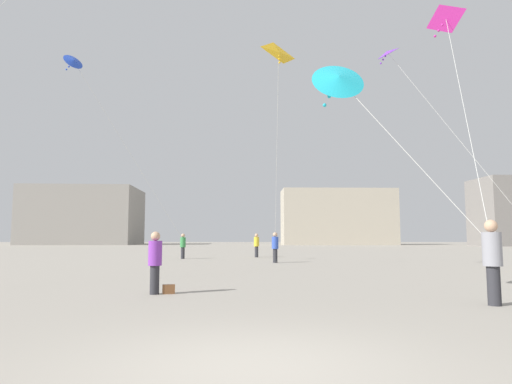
% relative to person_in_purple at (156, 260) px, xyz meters
% --- Properties ---
extents(ground_plane, '(300.00, 300.00, 0.00)m').
position_rel_person_in_purple_xyz_m(ground_plane, '(2.60, -6.65, -0.89)').
color(ground_plane, '#9E9689').
extents(person_in_purple, '(0.35, 0.35, 1.62)m').
position_rel_person_in_purple_xyz_m(person_in_purple, '(0.00, 0.00, 0.00)').
color(person_in_purple, '#2D2D33').
rests_on(person_in_purple, ground_plane).
extents(person_in_yellow, '(0.39, 0.39, 1.77)m').
position_rel_person_in_purple_xyz_m(person_in_yellow, '(2.67, 22.34, 0.08)').
color(person_in_yellow, '#2D2D33').
rests_on(person_in_yellow, ground_plane).
extents(person_in_grey, '(0.40, 0.40, 1.85)m').
position_rel_person_in_purple_xyz_m(person_in_grey, '(7.78, -1.97, 0.13)').
color(person_in_grey, '#2D2D33').
rests_on(person_in_grey, ground_plane).
extents(person_in_blue, '(0.39, 0.39, 1.77)m').
position_rel_person_in_purple_xyz_m(person_in_blue, '(3.75, 14.87, 0.09)').
color(person_in_blue, '#2D2D33').
rests_on(person_in_blue, ground_plane).
extents(person_in_green, '(0.38, 0.38, 1.74)m').
position_rel_person_in_purple_xyz_m(person_in_green, '(-2.45, 19.89, 0.07)').
color(person_in_green, '#2D2D33').
rests_on(person_in_green, ground_plane).
extents(kite_amber_delta, '(1.58, 6.74, 9.36)m').
position_rel_person_in_purple_xyz_m(kite_amber_delta, '(3.72, 8.93, 9.17)').
color(kite_amber_delta, yellow).
extents(kite_violet_diamond, '(6.68, 3.40, 10.23)m').
position_rel_person_in_purple_xyz_m(kite_violet_diamond, '(9.58, 11.12, 10.19)').
color(kite_violet_diamond, purple).
extents(kite_magenta_delta, '(2.51, 6.97, 8.65)m').
position_rel_person_in_purple_xyz_m(kite_magenta_delta, '(9.70, 4.20, 8.52)').
color(kite_magenta_delta, '#D12899').
extents(kite_cobalt_diamond, '(5.61, 8.29, 10.33)m').
position_rel_person_in_purple_xyz_m(kite_cobalt_diamond, '(-7.36, 12.33, 10.14)').
color(kite_cobalt_diamond, blue).
extents(kite_cyan_diamond, '(3.73, 1.99, 4.90)m').
position_rel_person_in_purple_xyz_m(kite_cyan_diamond, '(4.78, -0.48, 4.68)').
color(kite_cyan_diamond, '#1EB2C6').
extents(building_left_hall, '(23.45, 19.09, 12.10)m').
position_rel_person_in_purple_xyz_m(building_left_hall, '(-34.40, 86.67, 5.16)').
color(building_left_hall, gray).
rests_on(building_left_hall, ground_plane).
extents(building_centre_hall, '(23.28, 9.35, 11.39)m').
position_rel_person_in_purple_xyz_m(building_centre_hall, '(19.60, 82.80, 4.81)').
color(building_centre_hall, '#B2A893').
rests_on(building_centre_hall, ground_plane).
extents(handbag_beside_flyer, '(0.34, 0.21, 0.24)m').
position_rel_person_in_purple_xyz_m(handbag_beside_flyer, '(0.35, 0.10, -0.77)').
color(handbag_beside_flyer, brown).
rests_on(handbag_beside_flyer, ground_plane).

